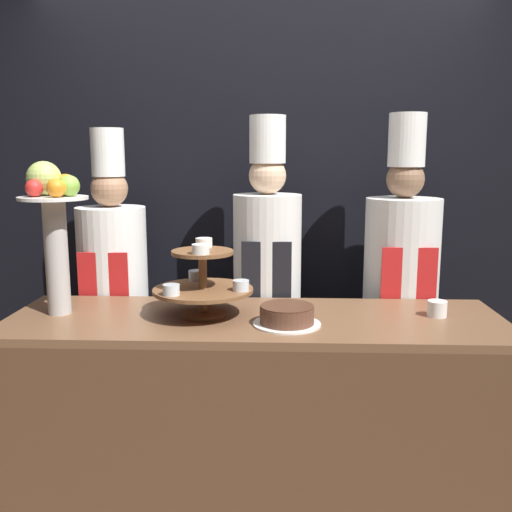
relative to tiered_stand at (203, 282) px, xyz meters
name	(u,v)px	position (x,y,z in m)	size (l,w,h in m)	color
wall_back	(262,196)	(0.23, 0.90, 0.31)	(10.00, 0.06, 2.80)	black
buffet_counter	(255,418)	(0.23, -0.01, -0.62)	(2.14, 0.68, 0.94)	brown
tiered_stand	(203,282)	(0.00, 0.00, 0.00)	(0.43, 0.43, 0.33)	brown
fruit_pedestal	(53,215)	(-0.65, 0.03, 0.28)	(0.29, 0.29, 0.66)	#B2ADA8
cake_round	(287,316)	(0.36, -0.12, -0.11)	(0.28, 0.28, 0.08)	white
cup_white	(437,309)	(1.01, 0.03, -0.12)	(0.08, 0.08, 0.07)	white
chef_left	(113,284)	(-0.55, 0.53, -0.14)	(0.36, 0.36, 1.77)	black
chef_center_left	(267,276)	(0.27, 0.53, -0.09)	(0.35, 0.35, 1.83)	#38332D
chef_center_right	(401,281)	(0.96, 0.53, -0.11)	(0.38, 0.38, 1.84)	#28282D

